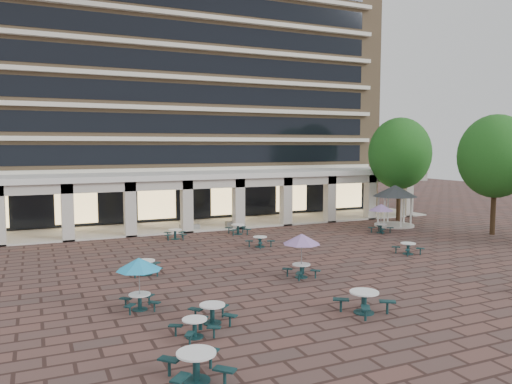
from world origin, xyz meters
The scene contains 20 objects.
ground centered at (0.00, 0.00, 0.00)m, with size 120.00×120.00×0.00m, color brown.
apartment_building centered at (0.00, 25.47, 12.60)m, with size 40.00×15.50×25.20m.
retail_arcade centered at (0.00, 14.80, 3.00)m, with size 42.00×6.60×4.40m.
picnic_table_0 centered at (-8.65, -11.00, 0.50)m, with size 1.90×1.90×0.84m.
picnic_table_1 centered at (-7.74, -7.89, 0.39)m, with size 1.68×1.68×0.65m.
picnic_table_2 centered at (-0.94, -8.20, 0.52)m, with size 2.21×2.21×0.86m.
picnic_table_4 centered at (-8.90, -4.23, 1.78)m, with size 1.82×1.82×2.10m.
picnic_table_5 centered at (-6.75, -6.86, 0.43)m, with size 1.74×1.74×0.72m.
picnic_table_6 centered at (-0.59, -2.56, 1.86)m, with size 1.89×1.89×2.19m.
picnic_table_7 centered at (7.95, -0.49, 0.41)m, with size 1.57×1.57×0.68m.
picnic_table_8 centered at (-7.57, 1.16, 0.44)m, with size 1.82×1.82×0.74m.
picnic_table_10 centered at (0.66, 5.12, 0.41)m, with size 1.85×1.85×0.68m.
picnic_table_11 centered at (11.17, 6.21, 1.84)m, with size 1.88×1.88×2.17m.
picnic_table_12 centered at (-3.66, 10.00, 0.42)m, with size 1.78×1.78×0.70m.
picnic_table_13 centered at (1.09, 10.00, 0.44)m, with size 1.76×1.76×0.74m.
gazebo centered at (14.16, 8.32, 2.51)m, with size 3.58×3.58×3.33m.
tree_east_a centered at (18.22, 2.24, 5.77)m, with size 5.30×5.30×8.83m.
tree_east_c centered at (16.53, 10.66, 5.87)m, with size 5.40×5.40×8.99m.
planter_left centered at (-1.75, 12.90, 0.43)m, with size 1.50×0.62×1.16m.
planter_right centered at (2.00, 12.90, 0.52)m, with size 1.50×0.71×1.27m.
Camera 1 is at (-12.58, -23.85, 6.54)m, focal length 35.00 mm.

